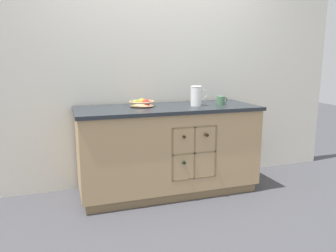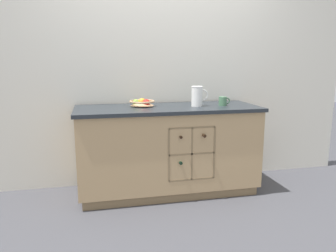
% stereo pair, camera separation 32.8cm
% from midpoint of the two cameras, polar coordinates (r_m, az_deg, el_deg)
% --- Properties ---
extents(ground_plane, '(14.00, 14.00, 0.00)m').
position_cam_midpoint_polar(ground_plane, '(3.48, -2.75, -11.28)').
color(ground_plane, '#424247').
extents(back_wall, '(4.40, 0.06, 2.55)m').
position_cam_midpoint_polar(back_wall, '(3.59, -4.65, 10.28)').
color(back_wall, silver).
rests_on(back_wall, ground_plane).
extents(kitchen_island, '(1.82, 0.69, 0.89)m').
position_cam_midpoint_polar(kitchen_island, '(3.33, -2.79, -4.11)').
color(kitchen_island, olive).
rests_on(kitchen_island, ground_plane).
extents(fruit_bowl, '(0.25, 0.25, 0.08)m').
position_cam_midpoint_polar(fruit_bowl, '(3.26, -7.49, 4.00)').
color(fruit_bowl, tan).
rests_on(fruit_bowl, kitchen_island).
extents(white_pitcher, '(0.17, 0.12, 0.20)m').
position_cam_midpoint_polar(white_pitcher, '(3.30, 2.15, 5.32)').
color(white_pitcher, white).
rests_on(white_pitcher, kitchen_island).
extents(ceramic_mug, '(0.12, 0.08, 0.09)m').
position_cam_midpoint_polar(ceramic_mug, '(3.40, 6.51, 4.43)').
color(ceramic_mug, '#4C7A56').
rests_on(ceramic_mug, kitchen_island).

